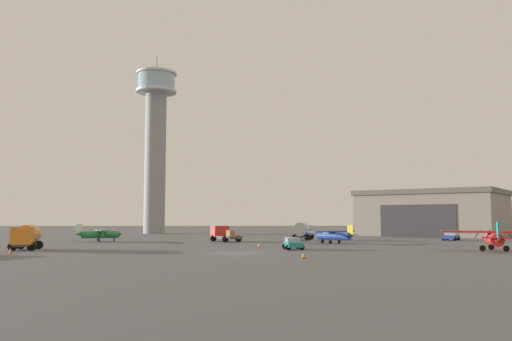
# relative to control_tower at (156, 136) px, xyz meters

# --- Properties ---
(ground_plane) EXTENTS (400.00, 400.00, 0.00)m
(ground_plane) POSITION_rel_control_tower_xyz_m (19.78, -71.65, -23.50)
(ground_plane) COLOR #545456
(control_tower) EXTENTS (9.75, 9.75, 43.22)m
(control_tower) POSITION_rel_control_tower_xyz_m (0.00, 0.00, 0.00)
(control_tower) COLOR gray
(control_tower) RESTS_ON ground_plane
(hangar) EXTENTS (34.86, 33.66, 9.39)m
(hangar) POSITION_rel_control_tower_xyz_m (61.13, -17.10, -18.79)
(hangar) COLOR gray
(hangar) RESTS_ON ground_plane
(airplane_red) EXTENTS (10.87, 8.57, 3.25)m
(airplane_red) POSITION_rel_control_tower_xyz_m (48.30, -69.55, -21.99)
(airplane_red) COLOR red
(airplane_red) RESTS_ON ground_plane
(airplane_blue) EXTENTS (7.70, 7.07, 2.66)m
(airplane_blue) POSITION_rel_control_tower_xyz_m (33.91, -51.19, -22.26)
(airplane_blue) COLOR #2847A8
(airplane_blue) RESTS_ON ground_plane
(airplane_green) EXTENTS (7.11, 8.99, 2.70)m
(airplane_green) POSITION_rel_control_tower_xyz_m (-1.54, -43.85, -22.24)
(airplane_green) COLOR #287A42
(airplane_green) RESTS_ON ground_plane
(truck_fuel_tanker_silver) EXTENTS (4.14, 6.43, 2.94)m
(truck_fuel_tanker_silver) POSITION_rel_control_tower_xyz_m (30.89, -38.86, -21.88)
(truck_fuel_tanker_silver) COLOR #38383D
(truck_fuel_tanker_silver) RESTS_ON ground_plane
(truck_fuel_tanker_orange) EXTENTS (3.56, 5.80, 2.87)m
(truck_fuel_tanker_orange) POSITION_rel_control_tower_xyz_m (-4.24, -65.31, -21.88)
(truck_fuel_tanker_orange) COLOR #38383D
(truck_fuel_tanker_orange) RESTS_ON ground_plane
(truck_flatbed_red) EXTENTS (5.22, 6.42, 2.43)m
(truck_flatbed_red) POSITION_rel_control_tower_xyz_m (17.75, -43.92, -22.31)
(truck_flatbed_red) COLOR #38383D
(truck_flatbed_red) RESTS_ON ground_plane
(car_teal) EXTENTS (2.38, 4.13, 1.37)m
(car_teal) POSITION_rel_control_tower_xyz_m (26.49, -65.34, -22.77)
(car_teal) COLOR teal
(car_teal) RESTS_ON ground_plane
(car_blue) EXTENTS (3.87, 4.46, 1.37)m
(car_blue) POSITION_rel_control_tower_xyz_m (55.10, -41.04, -22.76)
(car_blue) COLOR #2847A8
(car_blue) RESTS_ON ground_plane
(traffic_cone_near_left) EXTENTS (0.36, 0.36, 0.70)m
(traffic_cone_near_left) POSITION_rel_control_tower_xyz_m (22.68, -61.82, -23.16)
(traffic_cone_near_left) COLOR black
(traffic_cone_near_left) RESTS_ON ground_plane
(traffic_cone_near_right) EXTENTS (0.36, 0.36, 0.65)m
(traffic_cone_near_right) POSITION_rel_control_tower_xyz_m (-3.19, -72.07, -23.19)
(traffic_cone_near_right) COLOR black
(traffic_cone_near_right) RESTS_ON ground_plane
(traffic_cone_mid_apron) EXTENTS (0.36, 0.36, 0.56)m
(traffic_cone_mid_apron) POSITION_rel_control_tower_xyz_m (26.00, -79.15, -23.23)
(traffic_cone_mid_apron) COLOR black
(traffic_cone_mid_apron) RESTS_ON ground_plane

